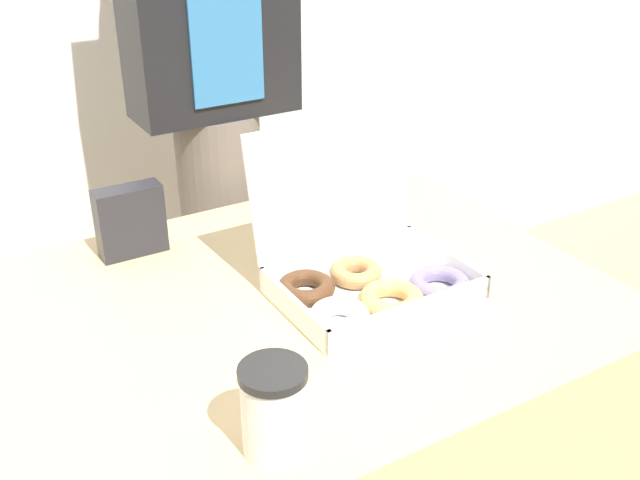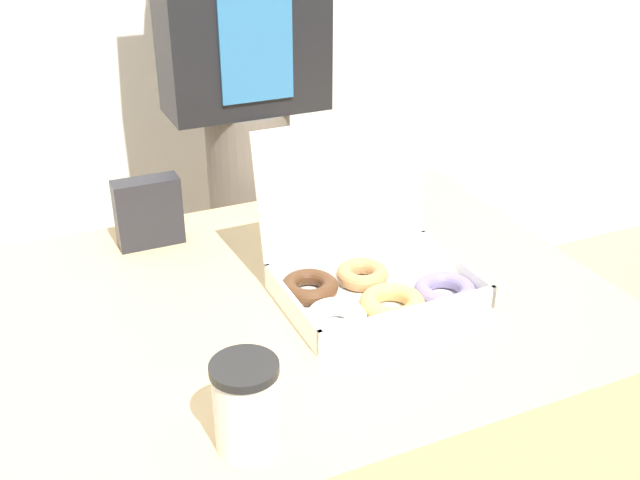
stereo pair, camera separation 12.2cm
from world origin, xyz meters
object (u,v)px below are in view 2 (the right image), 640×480
at_px(person_customer, 245,83).
at_px(coffee_cup, 246,405).
at_px(napkin_holder, 148,212).
at_px(donut_box, 369,277).

bearing_deg(person_customer, coffee_cup, -109.56).
xyz_separation_m(napkin_holder, person_customer, (0.31, 0.28, 0.16)).
relative_size(coffee_cup, person_customer, 0.08).
height_order(donut_box, person_customer, person_customer).
bearing_deg(donut_box, coffee_cup, -140.25).
relative_size(donut_box, coffee_cup, 2.64).
distance_m(donut_box, coffee_cup, 0.42).
xyz_separation_m(donut_box, napkin_holder, (-0.30, 0.37, 0.03)).
bearing_deg(napkin_holder, coffee_cup, -91.43).
bearing_deg(coffee_cup, person_customer, 70.44).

